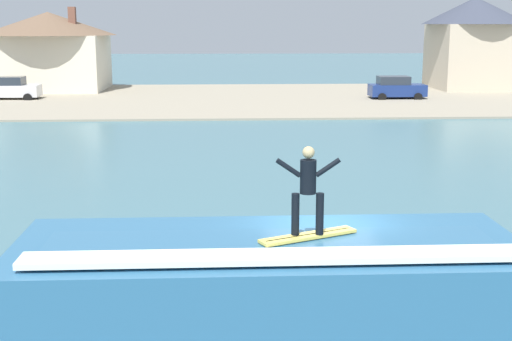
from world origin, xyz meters
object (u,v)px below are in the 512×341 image
Objects in this scene: surfer at (308,186)px; house_gabled_white at (474,38)px; wave_crest at (269,275)px; surfboard at (308,236)px; car_near_shore at (13,88)px; car_far_shore at (396,88)px; house_with_chimney at (49,47)px.

surfer is 54.21m from house_gabled_white.
wave_crest is 1.22m from surfboard.
car_far_shore is at bearing -2.10° from car_near_shore.
surfer is at bearing -106.33° from car_far_shore.
car_far_shore reaches higher than wave_crest.
house_gabled_white reaches higher than surfboard.
car_far_shore is 0.46× the size of house_gabled_white.
car_far_shore is at bearing 73.67° from surfer.
wave_crest is 5.82× the size of surfer.
house_gabled_white reaches higher than wave_crest.
house_gabled_white is (21.87, 49.59, 3.80)m from wave_crest.
wave_crest is 45.56m from car_near_shore.
car_near_shore is 0.42× the size of house_gabled_white.
house_with_chimney is at bearing 107.50° from wave_crest.
house_gabled_white reaches higher than surfer.
surfer is at bearing -21.93° from wave_crest.
wave_crest is 2.11m from surfer.
house_gabled_white is at bearing 10.67° from car_near_shore.
house_gabled_white is at bearing -1.10° from house_with_chimney.
car_near_shore is at bearing 111.90° from wave_crest.
car_far_shore is (12.15, 41.47, -1.79)m from surfer.
car_far_shore is at bearing -136.86° from house_gabled_white.
wave_crest is 2.41× the size of car_far_shore.
car_far_shore is at bearing 72.62° from wave_crest.
house_gabled_white is (38.86, 7.32, 3.64)m from car_near_shore.
car_near_shore is at bearing 112.61° from surfer.
wave_crest is 0.88× the size of house_with_chimney.
wave_crest is 2.65× the size of car_near_shore.
house_with_chimney is (1.12, 8.04, 2.93)m from car_near_shore.
house_with_chimney is 1.25× the size of house_gabled_white.
surfer is (-0.02, -0.02, 1.03)m from surfboard.
car_near_shore is 0.33× the size of house_with_chimney.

